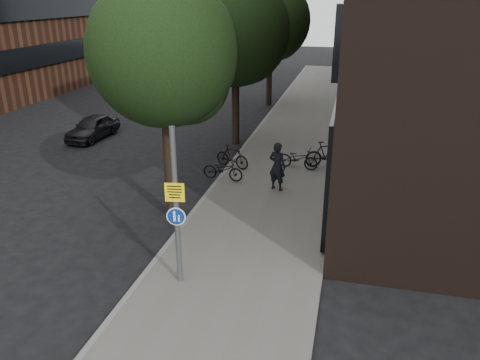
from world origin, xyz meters
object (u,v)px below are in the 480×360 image
(parked_bike_facade_near, at_px, (298,158))
(parked_car_near, at_px, (93,127))
(signpost, at_px, (176,208))
(pedestrian, at_px, (277,166))

(parked_bike_facade_near, relative_size, parked_car_near, 0.49)
(signpost, bearing_deg, pedestrian, 68.86)
(signpost, distance_m, parked_bike_facade_near, 9.18)
(pedestrian, xyz_separation_m, parked_car_near, (-10.23, 4.71, -0.44))
(parked_car_near, bearing_deg, signpost, -48.39)
(signpost, bearing_deg, parked_bike_facade_near, 69.14)
(parked_car_near, bearing_deg, pedestrian, -21.52)
(signpost, xyz_separation_m, parked_bike_facade_near, (1.86, 8.85, -1.58))
(parked_bike_facade_near, bearing_deg, parked_car_near, 87.17)
(parked_bike_facade_near, xyz_separation_m, parked_car_near, (-10.70, 2.30, 0.03))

